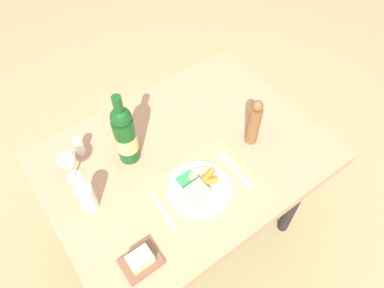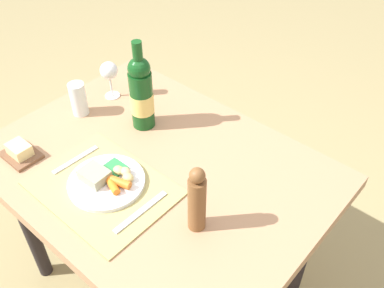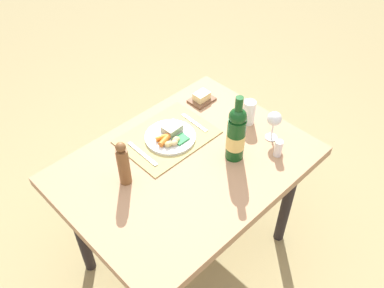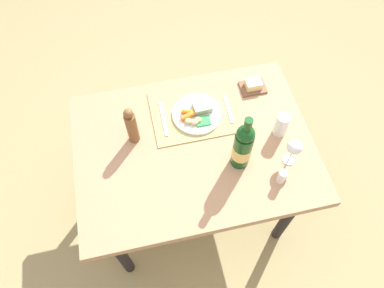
{
  "view_description": "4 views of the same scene",
  "coord_description": "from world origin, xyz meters",
  "px_view_note": "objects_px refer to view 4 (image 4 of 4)",
  "views": [
    {
      "loc": [
        -0.48,
        -0.69,
        1.92
      ],
      "look_at": [
        0.02,
        -0.01,
        0.82
      ],
      "focal_mm": 33.1,
      "sensor_mm": 36.0,
      "label": 1
    },
    {
      "loc": [
        0.77,
        -0.7,
        1.76
      ],
      "look_at": [
        0.09,
        0.08,
        0.84
      ],
      "focal_mm": 40.4,
      "sensor_mm": 36.0,
      "label": 2
    },
    {
      "loc": [
        0.9,
        0.95,
        2.11
      ],
      "look_at": [
        -0.03,
        0.01,
        0.85
      ],
      "focal_mm": 38.65,
      "sensor_mm": 36.0,
      "label": 3
    },
    {
      "loc": [
        0.2,
        0.84,
        2.24
      ],
      "look_at": [
        0.02,
        0.03,
        0.81
      ],
      "focal_mm": 34.1,
      "sensor_mm": 36.0,
      "label": 4
    }
  ],
  "objects_px": {
    "wine_bottle": "(243,146)",
    "pepper_mill": "(132,126)",
    "fork": "(229,109)",
    "knife": "(164,119)",
    "salt_shaker": "(282,177)",
    "dining_table": "(194,155)",
    "dinner_plate": "(197,113)",
    "water_tumbler": "(281,126)",
    "wine_glass": "(294,148)",
    "butter_dish": "(253,86)"
  },
  "relations": [
    {
      "from": "dinner_plate",
      "to": "knife",
      "type": "bearing_deg",
      "value": -4.2
    },
    {
      "from": "salt_shaker",
      "to": "pepper_mill",
      "type": "xyz_separation_m",
      "value": [
        0.6,
        -0.36,
        0.07
      ]
    },
    {
      "from": "butter_dish",
      "to": "dinner_plate",
      "type": "bearing_deg",
      "value": 18.43
    },
    {
      "from": "knife",
      "to": "water_tumbler",
      "type": "xyz_separation_m",
      "value": [
        -0.53,
        0.19,
        0.05
      ]
    },
    {
      "from": "pepper_mill",
      "to": "butter_dish",
      "type": "relative_size",
      "value": 1.77
    },
    {
      "from": "fork",
      "to": "wine_bottle",
      "type": "height_order",
      "value": "wine_bottle"
    },
    {
      "from": "wine_glass",
      "to": "pepper_mill",
      "type": "xyz_separation_m",
      "value": [
        0.68,
        -0.27,
        -0.0
      ]
    },
    {
      "from": "wine_bottle",
      "to": "pepper_mill",
      "type": "distance_m",
      "value": 0.51
    },
    {
      "from": "fork",
      "to": "salt_shaker",
      "type": "distance_m",
      "value": 0.44
    },
    {
      "from": "wine_glass",
      "to": "pepper_mill",
      "type": "height_order",
      "value": "pepper_mill"
    },
    {
      "from": "wine_glass",
      "to": "salt_shaker",
      "type": "bearing_deg",
      "value": 50.65
    },
    {
      "from": "fork",
      "to": "wine_bottle",
      "type": "distance_m",
      "value": 0.32
    },
    {
      "from": "dining_table",
      "to": "wine_bottle",
      "type": "distance_m",
      "value": 0.32
    },
    {
      "from": "dining_table",
      "to": "wine_glass",
      "type": "bearing_deg",
      "value": 157.51
    },
    {
      "from": "dinner_plate",
      "to": "knife",
      "type": "relative_size",
      "value": 1.2
    },
    {
      "from": "wine_glass",
      "to": "fork",
      "type": "bearing_deg",
      "value": -59.63
    },
    {
      "from": "wine_bottle",
      "to": "salt_shaker",
      "type": "bearing_deg",
      "value": 138.02
    },
    {
      "from": "pepper_mill",
      "to": "butter_dish",
      "type": "bearing_deg",
      "value": -165.12
    },
    {
      "from": "water_tumbler",
      "to": "wine_bottle",
      "type": "bearing_deg",
      "value": 25.5
    },
    {
      "from": "dining_table",
      "to": "fork",
      "type": "bearing_deg",
      "value": -142.69
    },
    {
      "from": "wine_bottle",
      "to": "knife",
      "type": "bearing_deg",
      "value": -45.49
    },
    {
      "from": "water_tumbler",
      "to": "wine_glass",
      "type": "bearing_deg",
      "value": 87.77
    },
    {
      "from": "wine_bottle",
      "to": "dining_table",
      "type": "bearing_deg",
      "value": -34.64
    },
    {
      "from": "dinner_plate",
      "to": "water_tumbler",
      "type": "height_order",
      "value": "water_tumbler"
    },
    {
      "from": "dinner_plate",
      "to": "wine_glass",
      "type": "height_order",
      "value": "wine_glass"
    },
    {
      "from": "dining_table",
      "to": "dinner_plate",
      "type": "bearing_deg",
      "value": -108.15
    },
    {
      "from": "fork",
      "to": "pepper_mill",
      "type": "distance_m",
      "value": 0.5
    },
    {
      "from": "knife",
      "to": "salt_shaker",
      "type": "height_order",
      "value": "salt_shaker"
    },
    {
      "from": "dining_table",
      "to": "knife",
      "type": "bearing_deg",
      "value": -57.18
    },
    {
      "from": "butter_dish",
      "to": "dining_table",
      "type": "bearing_deg",
      "value": 35.77
    },
    {
      "from": "water_tumbler",
      "to": "salt_shaker",
      "type": "distance_m",
      "value": 0.26
    },
    {
      "from": "knife",
      "to": "water_tumbler",
      "type": "bearing_deg",
      "value": 161.02
    },
    {
      "from": "wine_bottle",
      "to": "fork",
      "type": "bearing_deg",
      "value": -95.85
    },
    {
      "from": "fork",
      "to": "wine_glass",
      "type": "height_order",
      "value": "wine_glass"
    },
    {
      "from": "fork",
      "to": "knife",
      "type": "xyz_separation_m",
      "value": [
        0.33,
        -0.01,
        0.0
      ]
    },
    {
      "from": "water_tumbler",
      "to": "knife",
      "type": "bearing_deg",
      "value": -20.02
    },
    {
      "from": "dinner_plate",
      "to": "fork",
      "type": "bearing_deg",
      "value": -179.84
    },
    {
      "from": "pepper_mill",
      "to": "fork",
      "type": "bearing_deg",
      "value": -172.44
    },
    {
      "from": "dinner_plate",
      "to": "pepper_mill",
      "type": "bearing_deg",
      "value": 11.2
    },
    {
      "from": "wine_bottle",
      "to": "butter_dish",
      "type": "height_order",
      "value": "wine_bottle"
    },
    {
      "from": "dining_table",
      "to": "fork",
      "type": "xyz_separation_m",
      "value": [
        -0.21,
        -0.16,
        0.1
      ]
    },
    {
      "from": "fork",
      "to": "pepper_mill",
      "type": "xyz_separation_m",
      "value": [
        0.48,
        0.06,
        0.1
      ]
    },
    {
      "from": "knife",
      "to": "wine_bottle",
      "type": "xyz_separation_m",
      "value": [
        -0.3,
        0.3,
        0.13
      ]
    },
    {
      "from": "dining_table",
      "to": "knife",
      "type": "distance_m",
      "value": 0.23
    },
    {
      "from": "water_tumbler",
      "to": "butter_dish",
      "type": "bearing_deg",
      "value": -81.94
    },
    {
      "from": "pepper_mill",
      "to": "dinner_plate",
      "type": "bearing_deg",
      "value": -168.8
    },
    {
      "from": "fork",
      "to": "salt_shaker",
      "type": "height_order",
      "value": "salt_shaker"
    },
    {
      "from": "fork",
      "to": "water_tumbler",
      "type": "relative_size",
      "value": 1.35
    },
    {
      "from": "knife",
      "to": "pepper_mill",
      "type": "bearing_deg",
      "value": 27.22
    },
    {
      "from": "water_tumbler",
      "to": "dining_table",
      "type": "bearing_deg",
      "value": -2.4
    }
  ]
}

